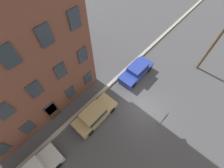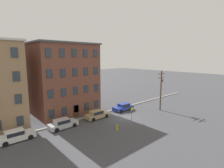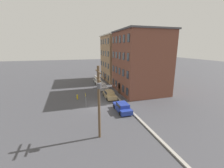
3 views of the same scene
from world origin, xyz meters
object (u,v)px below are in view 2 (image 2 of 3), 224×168
(car_tan, at_px, (97,114))
(car_blue, at_px, (123,107))
(utility_pole, at_px, (161,88))
(car_white, at_px, (16,135))
(caution_sign, at_px, (132,112))
(fire_hydrant, at_px, (117,128))
(car_silver, at_px, (63,123))

(car_tan, relative_size, car_blue, 1.00)
(car_tan, distance_m, utility_pole, 14.01)
(car_white, distance_m, caution_sign, 17.25)
(car_blue, xyz_separation_m, fire_hydrant, (-7.78, -6.41, -0.27))
(car_silver, relative_size, caution_sign, 1.68)
(car_silver, bearing_deg, car_white, 178.39)
(car_silver, xyz_separation_m, utility_pole, (19.12, -4.71, 3.80))
(car_tan, distance_m, caution_sign, 6.25)
(car_silver, height_order, fire_hydrant, car_silver)
(car_blue, bearing_deg, utility_pole, -40.05)
(caution_sign, bearing_deg, car_blue, 57.78)
(car_blue, xyz_separation_m, caution_sign, (-3.33, -5.29, 0.97))
(car_silver, bearing_deg, utility_pole, -13.86)
(caution_sign, bearing_deg, car_white, 162.08)
(caution_sign, relative_size, fire_hydrant, 2.72)
(car_silver, height_order, car_tan, same)
(car_white, xyz_separation_m, utility_pole, (25.53, -4.89, 3.80))
(car_silver, xyz_separation_m, car_tan, (6.47, -0.03, 0.00))
(car_blue, distance_m, fire_hydrant, 10.09)
(car_white, distance_m, fire_hydrant, 13.56)
(car_tan, bearing_deg, car_white, 179.06)
(car_silver, bearing_deg, caution_sign, -27.18)
(caution_sign, distance_m, utility_pole, 9.58)
(car_silver, distance_m, caution_sign, 11.25)
(caution_sign, xyz_separation_m, utility_pole, (9.14, 0.41, 2.83))
(car_white, relative_size, utility_pole, 0.54)
(utility_pole, relative_size, fire_hydrant, 8.41)
(car_white, bearing_deg, utility_pole, -10.85)
(caution_sign, height_order, fire_hydrant, caution_sign)
(utility_pole, bearing_deg, car_silver, 166.14)
(car_blue, bearing_deg, fire_hydrant, -140.50)
(caution_sign, xyz_separation_m, fire_hydrant, (-4.45, -1.12, -1.24))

